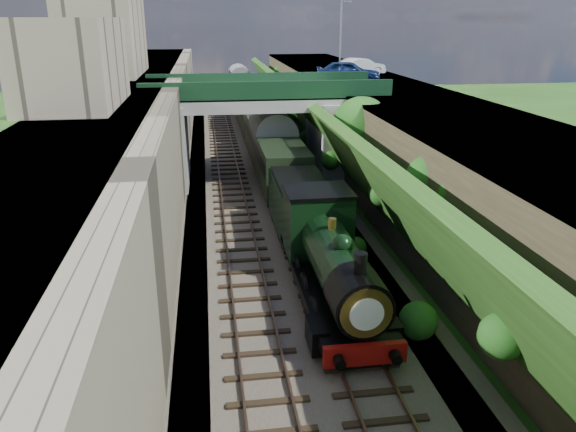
{
  "coord_description": "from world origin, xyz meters",
  "views": [
    {
      "loc": [
        -3.4,
        -14.33,
        11.0
      ],
      "look_at": [
        0.0,
        9.12,
        2.59
      ],
      "focal_mm": 35.0,
      "sensor_mm": 36.0,
      "label": 1
    }
  ],
  "objects_px": {
    "lamppost": "(341,37)",
    "tender": "(301,210)",
    "tree": "(363,129)",
    "road_bridge": "(271,124)",
    "locomotive": "(332,263)",
    "car_silver": "(361,67)",
    "car_blue": "(348,72)"
  },
  "relations": [
    {
      "from": "lamppost",
      "to": "tender",
      "type": "height_order",
      "value": "lamppost"
    },
    {
      "from": "tree",
      "to": "lamppost",
      "type": "distance_m",
      "value": 13.15
    },
    {
      "from": "road_bridge",
      "to": "lamppost",
      "type": "xyz_separation_m",
      "value": [
        6.36,
        6.55,
        5.49
      ]
    },
    {
      "from": "locomotive",
      "to": "car_silver",
      "type": "bearing_deg",
      "value": 73.06
    },
    {
      "from": "tree",
      "to": "tender",
      "type": "relative_size",
      "value": 1.1
    },
    {
      "from": "lamppost",
      "to": "locomotive",
      "type": "xyz_separation_m",
      "value": [
        -6.11,
        -25.21,
        -7.67
      ]
    },
    {
      "from": "lamppost",
      "to": "car_silver",
      "type": "bearing_deg",
      "value": 51.46
    },
    {
      "from": "tree",
      "to": "lamppost",
      "type": "bearing_deg",
      "value": 83.44
    },
    {
      "from": "tree",
      "to": "locomotive",
      "type": "height_order",
      "value": "tree"
    },
    {
      "from": "tree",
      "to": "car_blue",
      "type": "height_order",
      "value": "car_blue"
    },
    {
      "from": "tree",
      "to": "car_silver",
      "type": "xyz_separation_m",
      "value": [
        3.93,
        15.31,
        2.35
      ]
    },
    {
      "from": "car_blue",
      "to": "lamppost",
      "type": "bearing_deg",
      "value": 17.01
    },
    {
      "from": "road_bridge",
      "to": "lamppost",
      "type": "height_order",
      "value": "lamppost"
    },
    {
      "from": "car_blue",
      "to": "road_bridge",
      "type": "bearing_deg",
      "value": 138.08
    },
    {
      "from": "car_blue",
      "to": "car_silver",
      "type": "distance_m",
      "value": 5.72
    },
    {
      "from": "car_blue",
      "to": "tender",
      "type": "relative_size",
      "value": 0.82
    },
    {
      "from": "locomotive",
      "to": "tree",
      "type": "bearing_deg",
      "value": 70.2
    },
    {
      "from": "car_blue",
      "to": "locomotive",
      "type": "distance_m",
      "value": 24.59
    },
    {
      "from": "car_silver",
      "to": "tender",
      "type": "bearing_deg",
      "value": 131.81
    },
    {
      "from": "car_blue",
      "to": "tender",
      "type": "bearing_deg",
      "value": 171.57
    },
    {
      "from": "tree",
      "to": "locomotive",
      "type": "relative_size",
      "value": 0.65
    },
    {
      "from": "road_bridge",
      "to": "lamppost",
      "type": "distance_m",
      "value": 10.66
    },
    {
      "from": "tree",
      "to": "locomotive",
      "type": "xyz_separation_m",
      "value": [
        -4.71,
        -13.09,
        -2.75
      ]
    },
    {
      "from": "road_bridge",
      "to": "tender",
      "type": "distance_m",
      "value": 11.56
    },
    {
      "from": "tree",
      "to": "tender",
      "type": "height_order",
      "value": "tree"
    },
    {
      "from": "car_silver",
      "to": "tender",
      "type": "xyz_separation_m",
      "value": [
        -8.65,
        -21.03,
        -5.38
      ]
    },
    {
      "from": "tree",
      "to": "car_blue",
      "type": "xyz_separation_m",
      "value": [
        1.53,
        10.11,
        2.44
      ]
    },
    {
      "from": "car_blue",
      "to": "car_silver",
      "type": "xyz_separation_m",
      "value": [
        2.4,
        5.19,
        -0.09
      ]
    },
    {
      "from": "tree",
      "to": "locomotive",
      "type": "bearing_deg",
      "value": -109.8
    },
    {
      "from": "road_bridge",
      "to": "tender",
      "type": "height_order",
      "value": "road_bridge"
    },
    {
      "from": "lamppost",
      "to": "locomotive",
      "type": "distance_m",
      "value": 27.05
    },
    {
      "from": "car_silver",
      "to": "car_blue",
      "type": "bearing_deg",
      "value": 129.32
    }
  ]
}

